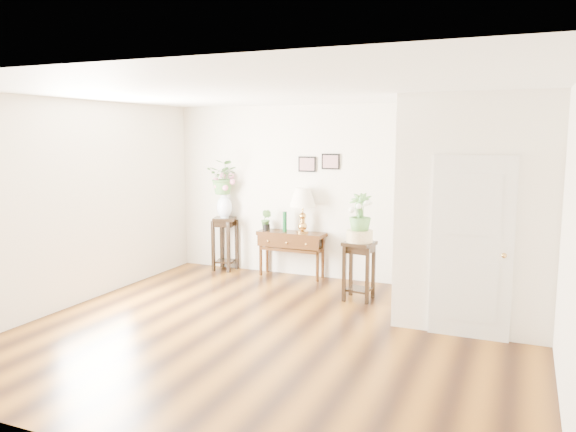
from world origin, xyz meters
The scene contains 21 objects.
floor centered at (0.00, 0.00, 0.00)m, with size 6.00×5.50×0.02m, color brown.
ceiling centered at (0.00, 0.00, 2.80)m, with size 6.00×5.50×0.02m, color white.
wall_back centered at (0.00, 2.75, 1.40)m, with size 6.00×0.02×2.80m, color silver.
wall_front centered at (0.00, -2.75, 1.40)m, with size 6.00×0.02×2.80m, color silver.
wall_left centered at (-3.00, 0.00, 1.40)m, with size 0.02×5.50×2.80m, color silver.
wall_right centered at (3.00, 0.00, 1.40)m, with size 0.02×5.50×2.80m, color silver.
partition centered at (2.10, 1.77, 1.40)m, with size 1.80×1.95×2.80m, color silver.
door centered at (2.10, 0.78, 1.05)m, with size 0.90×0.05×2.10m, color silver.
art_print_left centered at (-0.65, 2.73, 1.85)m, with size 0.30×0.02×0.25m, color black.
art_print_right centered at (-0.25, 2.73, 1.90)m, with size 0.30×0.02×0.25m, color black.
wall_ornament centered at (1.16, 1.90, 2.05)m, with size 0.51×0.51×0.07m, color #CE8939.
console_table centered at (-0.86, 2.57, 0.37)m, with size 1.12×0.37×0.75m, color #361F0E.
table_lamp centered at (-0.66, 2.57, 1.10)m, with size 0.42×0.42×0.74m, color #BD8E47.
green_vase centered at (-0.98, 2.57, 0.92)m, with size 0.07×0.07×0.33m, color #0C431F.
potted_plant centered at (-1.31, 2.57, 0.91)m, with size 0.18×0.15×0.33m, color #4B813D.
plant_stand_a centered at (-2.10, 2.56, 0.46)m, with size 0.36×0.36×0.92m, color black.
porcelain_vase centered at (-2.10, 2.56, 1.14)m, with size 0.26×0.26×0.45m, color white, non-canonical shape.
lily_arrangement centered at (-2.10, 2.56, 1.61)m, with size 0.53×0.46×0.59m, color #4B813D.
plant_stand_b centered at (0.52, 1.74, 0.42)m, with size 0.39×0.39×0.83m, color black.
ceramic_bowl centered at (0.52, 1.74, 0.91)m, with size 0.37×0.37×0.16m, color beige.
narcissus centered at (0.52, 1.74, 1.24)m, with size 0.31×0.31×0.56m, color #4B813D.
Camera 1 is at (2.62, -5.77, 2.32)m, focal length 35.00 mm.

